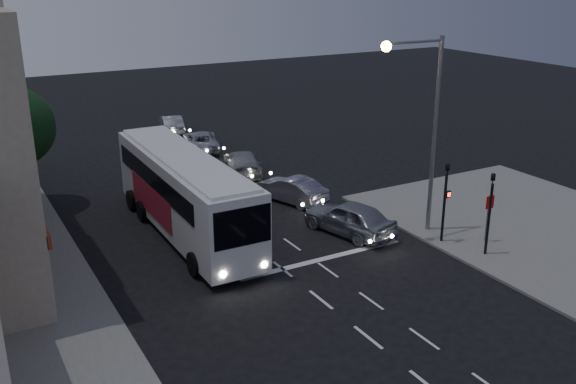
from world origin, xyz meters
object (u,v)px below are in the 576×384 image
streetlight (425,114)px  tour_bus (185,192)px  car_extra (172,124)px  traffic_signal_side (490,204)px  car_sedan_b (242,163)px  street_tree (14,123)px  car_sedan_a (291,189)px  car_sedan_c (201,141)px  car_suv (349,218)px  traffic_signal_main (446,193)px  regulatory_sign (489,211)px

streetlight → tour_bus: bearing=150.3°
car_extra → traffic_signal_side: bearing=111.3°
car_sedan_b → street_tree: (-12.44, 0.30, 3.80)m
car_sedan_a → streetlight: 8.94m
car_sedan_b → car_extra: car_sedan_b is taller
tour_bus → car_extra: size_ratio=3.01×
traffic_signal_side → streetlight: (-0.96, 3.40, 3.31)m
car_sedan_c → streetlight: bearing=117.6°
car_suv → traffic_signal_main: size_ratio=1.15×
streetlight → street_tree: bearing=140.5°
tour_bus → street_tree: street_tree is taller
car_sedan_a → regulatory_sign: size_ratio=1.90×
streetlight → car_sedan_b: bearing=104.0°
regulatory_sign → car_sedan_a: bearing=118.2°
streetlight → traffic_signal_side: bearing=-74.3°
car_extra → street_tree: (-12.15, -11.45, 3.81)m
car_sedan_c → car_suv: bearing=109.4°
tour_bus → regulatory_sign: bearing=-33.9°
traffic_signal_side → car_suv: bearing=126.6°
traffic_signal_side → car_extra: bearing=98.9°
traffic_signal_main → car_sedan_b: bearing=103.6°
tour_bus → car_extra: (6.04, 18.89, -1.39)m
car_sedan_c → traffic_signal_main: (3.52, -20.18, 1.76)m
traffic_signal_main → car_sedan_c: bearing=99.9°
tour_bus → regulatory_sign: 13.82m
traffic_signal_main → street_tree: (-15.81, 14.25, 2.08)m
tour_bus → car_suv: size_ratio=2.67×
car_sedan_b → car_sedan_a: bearing=109.6°
traffic_signal_main → street_tree: size_ratio=0.66×
car_sedan_a → car_extra: size_ratio=1.00×
car_sedan_c → street_tree: 14.18m
car_sedan_a → car_sedan_c: car_sedan_a is taller
car_sedan_b → streetlight: bearing=122.3°
car_suv → street_tree: 17.41m
regulatory_sign → streetlight: bearing=128.7°
traffic_signal_side → car_sedan_c: bearing=100.8°
tour_bus → traffic_signal_main: 11.85m
street_tree → streetlight: bearing=-39.5°
car_sedan_a → regulatory_sign: bearing=100.1°
car_sedan_c → street_tree: size_ratio=0.77×
car_sedan_b → regulatory_sign: bearing=127.0°
car_extra → traffic_signal_main: 26.01m
car_sedan_b → car_extra: (-0.28, 11.75, -0.01)m
tour_bus → car_sedan_b: tour_bus is taller
car_sedan_a → car_sedan_c: (-0.28, 12.00, -0.03)m
traffic_signal_side → street_tree: 23.24m
car_sedan_c → traffic_signal_side: bearing=118.5°
car_sedan_b → car_extra: 11.75m
tour_bus → car_sedan_c: 14.79m
car_extra → streetlight: 25.02m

